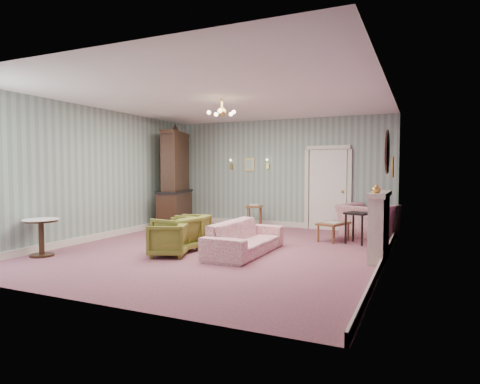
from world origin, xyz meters
The scene contains 27 objects.
floor centered at (0.00, 0.00, 0.00)m, with size 7.00×7.00×0.00m, color #99596E.
ceiling centered at (0.00, 0.00, 2.90)m, with size 7.00×7.00×0.00m, color white.
wall_back centered at (0.00, 3.50, 1.45)m, with size 6.00×6.00×0.00m, color gray.
wall_front centered at (0.00, -3.50, 1.45)m, with size 6.00×6.00×0.00m, color gray.
wall_left centered at (-3.00, 0.00, 1.45)m, with size 7.00×7.00×0.00m, color gray.
wall_right centered at (3.00, 0.00, 1.45)m, with size 7.00×7.00×0.00m, color gray.
wall_right_floral centered at (2.98, 0.00, 1.45)m, with size 7.00×7.00×0.00m, color #C3619D.
door centered at (1.30, 3.46, 1.08)m, with size 1.12×0.12×2.16m, color white, non-canonical shape.
olive_chair_a centered at (-0.58, -0.98, 0.33)m, with size 0.64×0.60×0.66m, color olive.
olive_chair_b centered at (-0.68, -0.55, 0.36)m, with size 0.71×0.66×0.73m, color olive.
olive_chair_c centered at (-0.80, 0.18, 0.34)m, with size 0.66×0.62×0.68m, color olive.
sofa_chintz centered at (0.57, -0.19, 0.40)m, with size 2.04×0.60×0.80m, color #AC456C.
wingback_chair centered at (2.38, 2.74, 0.50)m, with size 1.15×0.74×1.00m, color #AC456C.
dresser centered at (-2.56, 2.25, 1.36)m, with size 0.56×1.63×2.71m, color black, non-canonical shape.
fireplace centered at (2.86, 0.40, 0.58)m, with size 0.30×1.40×1.16m, color beige, non-canonical shape.
mantel_vase centered at (2.84, 0.00, 1.23)m, with size 0.15×0.15×0.15m, color gold.
oval_mirror centered at (2.96, 0.40, 1.85)m, with size 0.04×0.76×0.84m, color white, non-canonical shape.
framed_print centered at (2.97, 1.75, 1.60)m, with size 0.04×0.34×0.42m, color gold, non-canonical shape.
coffee_table centered at (1.78, 1.85, 0.20)m, with size 0.44×0.79×0.41m, color brown, non-canonical shape.
side_table_black centered at (2.31, 1.65, 0.33)m, with size 0.44×0.44×0.67m, color black, non-canonical shape.
pedestal_table centered at (-2.65, -1.90, 0.34)m, with size 0.62×0.62×0.67m, color black, non-canonical shape.
nesting_table centered at (-0.47, 2.81, 0.33)m, with size 0.40×0.51×0.67m, color brown, non-canonical shape.
gilt_mirror_back centered at (-0.90, 3.46, 1.70)m, with size 0.28×0.06×0.36m, color gold, non-canonical shape.
sconce_left centered at (-1.45, 3.44, 1.70)m, with size 0.16×0.12×0.30m, color gold, non-canonical shape.
sconce_right centered at (-0.35, 3.44, 1.70)m, with size 0.16×0.12×0.30m, color gold, non-canonical shape.
chandelier centered at (0.00, 0.00, 2.63)m, with size 0.56×0.56×0.36m, color gold, non-canonical shape.
burgundy_cushion centered at (2.33, 2.59, 0.48)m, with size 0.38×0.10×0.38m, color maroon.
Camera 1 is at (3.54, -7.00, 1.53)m, focal length 30.46 mm.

